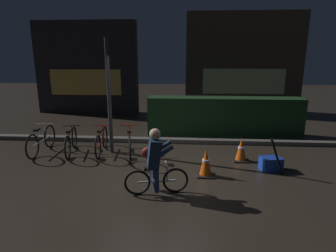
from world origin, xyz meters
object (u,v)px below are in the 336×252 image
Objects in this scene: street_post at (109,98)px; traffic_cone_far at (241,150)px; parked_bike_left_mid at (71,142)px; closed_umbrella at (277,157)px; blue_crate at (271,164)px; traffic_cone_near at (206,163)px; parked_bike_leftmost at (42,141)px; cyclist at (155,161)px; parked_bike_center_right at (130,144)px; parked_bike_center_left at (102,141)px.

traffic_cone_far is at bearing -6.22° from street_post.
parked_bike_left_mid is 5.01m from closed_umbrella.
parked_bike_left_mid is 4.94m from blue_crate.
traffic_cone_near reaches higher than blue_crate.
blue_crate is (1.46, 0.40, -0.14)m from traffic_cone_near.
traffic_cone_near is at bearing -121.21° from parked_bike_left_mid.
closed_umbrella is at bearing -16.50° from street_post.
parked_bike_leftmost is at bearing -175.50° from street_post.
closed_umbrella is at bearing 5.72° from traffic_cone_near.
cyclist is 2.68m from closed_umbrella.
street_post is at bearing 151.40° from traffic_cone_near.
traffic_cone_far is 1.00m from closed_umbrella.
street_post is at bearing 173.78° from traffic_cone_far.
parked_bike_center_right is 2.05m from cyclist.
traffic_cone_near is (1.83, -1.00, -0.07)m from parked_bike_center_right.
traffic_cone_near is at bearing 28.98° from cyclist.
blue_crate is 0.36m from closed_umbrella.
parked_bike_center_left is at bearing 154.64° from traffic_cone_near.
closed_umbrella is at bearing -114.07° from parked_bike_left_mid.
parked_bike_center_right is at bearing -19.40° from closed_umbrella.
traffic_cone_far is at bearing 31.56° from cyclist.
cyclist is at bearing -56.89° from street_post.
street_post is 2.34× the size of cyclist.
street_post is 4.16m from blue_crate.
cyclist reaches higher than closed_umbrella.
traffic_cone_far is at bearing -103.70° from parked_bike_center_right.
street_post is at bearing -87.39° from parked_bike_leftmost.
parked_bike_center_right reaches higher than parked_bike_left_mid.
cyclist is 1.47× the size of closed_umbrella.
parked_bike_center_left is 2.91m from traffic_cone_near.
parked_bike_center_left reaches higher than traffic_cone_far.
closed_umbrella is at bearing 10.01° from cyclist.
closed_umbrella reaches higher than traffic_cone_near.
parked_bike_left_mid is at bearing 177.17° from traffic_cone_far.
parked_bike_center_right is 2.79× the size of traffic_cone_near.
street_post is 3.43× the size of closed_umbrella.
parked_bike_center_left is 3.42× the size of blue_crate.
parked_bike_leftmost is 5.72m from blue_crate.
cyclist is at bearing -167.80° from parked_bike_center_right.
parked_bike_center_right is at bearing -28.94° from street_post.
parked_bike_left_mid is 3.17m from cyclist.
parked_bike_left_mid is 3.38× the size of blue_crate.
traffic_cone_far is 2.63m from cyclist.
cyclist reaches higher than blue_crate.
street_post is 2.96m from traffic_cone_near.
parked_bike_left_mid is (-1.03, -0.15, -1.14)m from street_post.
street_post is 1.96× the size of parked_bike_left_mid.
street_post reaches higher than cyclist.
parked_bike_center_left is 0.90× the size of parked_bike_center_right.
parked_bike_center_right is 2.74m from traffic_cone_far.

